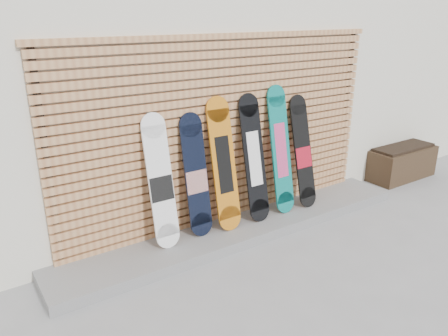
{
  "coord_description": "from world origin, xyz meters",
  "views": [
    {
      "loc": [
        -2.92,
        -3.1,
        2.52
      ],
      "look_at": [
        -0.36,
        0.75,
        0.85
      ],
      "focal_mm": 35.0,
      "sensor_mm": 36.0,
      "label": 1
    }
  ],
  "objects_px": {
    "snowboard_2": "(224,165)",
    "snowboard_5": "(303,153)",
    "planter_box": "(401,162)",
    "snowboard_4": "(281,150)",
    "snowboard_0": "(161,183)",
    "snowboard_3": "(254,159)",
    "snowboard_1": "(196,176)"
  },
  "relations": [
    {
      "from": "planter_box",
      "to": "snowboard_1",
      "type": "xyz_separation_m",
      "value": [
        -3.73,
        0.03,
        0.54
      ]
    },
    {
      "from": "planter_box",
      "to": "snowboard_0",
      "type": "bearing_deg",
      "value": 179.83
    },
    {
      "from": "snowboard_2",
      "to": "snowboard_5",
      "type": "relative_size",
      "value": 1.07
    },
    {
      "from": "snowboard_0",
      "to": "snowboard_4",
      "type": "bearing_deg",
      "value": -0.62
    },
    {
      "from": "planter_box",
      "to": "snowboard_4",
      "type": "relative_size",
      "value": 0.74
    },
    {
      "from": "snowboard_4",
      "to": "snowboard_1",
      "type": "bearing_deg",
      "value": 178.42
    },
    {
      "from": "planter_box",
      "to": "snowboard_4",
      "type": "xyz_separation_m",
      "value": [
        -2.55,
        -0.0,
        0.65
      ]
    },
    {
      "from": "snowboard_4",
      "to": "snowboard_5",
      "type": "relative_size",
      "value": 1.11
    },
    {
      "from": "snowboard_1",
      "to": "snowboard_2",
      "type": "height_order",
      "value": "snowboard_2"
    },
    {
      "from": "snowboard_3",
      "to": "snowboard_5",
      "type": "xyz_separation_m",
      "value": [
        0.77,
        -0.01,
        -0.06
      ]
    },
    {
      "from": "snowboard_1",
      "to": "snowboard_5",
      "type": "relative_size",
      "value": 0.98
    },
    {
      "from": "snowboard_2",
      "to": "snowboard_3",
      "type": "relative_size",
      "value": 1.01
    },
    {
      "from": "snowboard_0",
      "to": "snowboard_2",
      "type": "relative_size",
      "value": 0.94
    },
    {
      "from": "snowboard_0",
      "to": "snowboard_3",
      "type": "distance_m",
      "value": 1.21
    },
    {
      "from": "snowboard_4",
      "to": "snowboard_5",
      "type": "xyz_separation_m",
      "value": [
        0.36,
        -0.02,
        -0.09
      ]
    },
    {
      "from": "planter_box",
      "to": "snowboard_2",
      "type": "distance_m",
      "value": 3.45
    },
    {
      "from": "snowboard_3",
      "to": "snowboard_4",
      "type": "xyz_separation_m",
      "value": [
        0.41,
        0.01,
        0.03
      ]
    },
    {
      "from": "planter_box",
      "to": "snowboard_0",
      "type": "xyz_separation_m",
      "value": [
        -4.17,
        0.01,
        0.57
      ]
    },
    {
      "from": "snowboard_1",
      "to": "snowboard_3",
      "type": "xyz_separation_m",
      "value": [
        0.77,
        -0.04,
        0.07
      ]
    },
    {
      "from": "snowboard_3",
      "to": "snowboard_5",
      "type": "height_order",
      "value": "snowboard_3"
    },
    {
      "from": "snowboard_0",
      "to": "snowboard_2",
      "type": "bearing_deg",
      "value": -1.23
    },
    {
      "from": "planter_box",
      "to": "snowboard_2",
      "type": "bearing_deg",
      "value": -179.93
    },
    {
      "from": "snowboard_3",
      "to": "snowboard_2",
      "type": "bearing_deg",
      "value": 179.12
    },
    {
      "from": "planter_box",
      "to": "snowboard_5",
      "type": "height_order",
      "value": "snowboard_5"
    },
    {
      "from": "snowboard_4",
      "to": "snowboard_5",
      "type": "bearing_deg",
      "value": -3.18
    },
    {
      "from": "snowboard_2",
      "to": "snowboard_3",
      "type": "bearing_deg",
      "value": -0.88
    },
    {
      "from": "snowboard_0",
      "to": "snowboard_5",
      "type": "relative_size",
      "value": 1.01
    },
    {
      "from": "snowboard_1",
      "to": "planter_box",
      "type": "bearing_deg",
      "value": -0.43
    },
    {
      "from": "snowboard_1",
      "to": "snowboard_5",
      "type": "xyz_separation_m",
      "value": [
        1.55,
        -0.05,
        0.02
      ]
    },
    {
      "from": "snowboard_4",
      "to": "snowboard_5",
      "type": "distance_m",
      "value": 0.37
    },
    {
      "from": "planter_box",
      "to": "snowboard_1",
      "type": "height_order",
      "value": "snowboard_1"
    },
    {
      "from": "planter_box",
      "to": "snowboard_4",
      "type": "distance_m",
      "value": 2.63
    }
  ]
}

